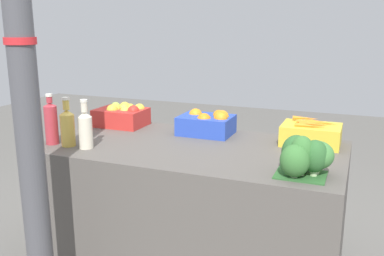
{
  "coord_description": "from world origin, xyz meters",
  "views": [
    {
      "loc": [
        0.85,
        -2.11,
        1.42
      ],
      "look_at": [
        0.0,
        0.0,
        0.86
      ],
      "focal_mm": 40.0,
      "sensor_mm": 36.0,
      "label": 1
    }
  ],
  "objects_px": {
    "apple_crate": "(122,115)",
    "orange_crate": "(209,123)",
    "support_pole": "(22,64)",
    "juice_bottle_ruby": "(51,122)",
    "broccoli_pile": "(305,156)",
    "carrot_crate": "(311,134)",
    "juice_bottle_cloudy": "(85,129)",
    "juice_bottle_golden": "(67,126)"
  },
  "relations": [
    {
      "from": "apple_crate",
      "to": "juice_bottle_ruby",
      "type": "distance_m",
      "value": 0.55
    },
    {
      "from": "broccoli_pile",
      "to": "juice_bottle_golden",
      "type": "relative_size",
      "value": 0.9
    },
    {
      "from": "apple_crate",
      "to": "juice_bottle_cloudy",
      "type": "height_order",
      "value": "juice_bottle_cloudy"
    },
    {
      "from": "juice_bottle_ruby",
      "to": "apple_crate",
      "type": "bearing_deg",
      "value": 76.22
    },
    {
      "from": "juice_bottle_golden",
      "to": "juice_bottle_cloudy",
      "type": "distance_m",
      "value": 0.12
    },
    {
      "from": "orange_crate",
      "to": "broccoli_pile",
      "type": "relative_size",
      "value": 1.29
    },
    {
      "from": "support_pole",
      "to": "juice_bottle_golden",
      "type": "xyz_separation_m",
      "value": [
        -0.15,
        0.45,
        -0.38
      ]
    },
    {
      "from": "support_pole",
      "to": "carrot_crate",
      "type": "height_order",
      "value": "support_pole"
    },
    {
      "from": "juice_bottle_cloudy",
      "to": "orange_crate",
      "type": "bearing_deg",
      "value": 45.58
    },
    {
      "from": "carrot_crate",
      "to": "juice_bottle_ruby",
      "type": "xyz_separation_m",
      "value": [
        -1.35,
        -0.53,
        0.06
      ]
    },
    {
      "from": "support_pole",
      "to": "juice_bottle_cloudy",
      "type": "relative_size",
      "value": 9.35
    },
    {
      "from": "orange_crate",
      "to": "juice_bottle_golden",
      "type": "height_order",
      "value": "juice_bottle_golden"
    },
    {
      "from": "broccoli_pile",
      "to": "juice_bottle_cloudy",
      "type": "height_order",
      "value": "juice_bottle_cloudy"
    },
    {
      "from": "juice_bottle_ruby",
      "to": "juice_bottle_golden",
      "type": "xyz_separation_m",
      "value": [
        0.11,
        0.0,
        -0.01
      ]
    },
    {
      "from": "support_pole",
      "to": "juice_bottle_golden",
      "type": "relative_size",
      "value": 9.21
    },
    {
      "from": "broccoli_pile",
      "to": "juice_bottle_ruby",
      "type": "height_order",
      "value": "juice_bottle_ruby"
    },
    {
      "from": "broccoli_pile",
      "to": "carrot_crate",
      "type": "bearing_deg",
      "value": 93.52
    },
    {
      "from": "apple_crate",
      "to": "orange_crate",
      "type": "bearing_deg",
      "value": -0.46
    },
    {
      "from": "juice_bottle_golden",
      "to": "juice_bottle_ruby",
      "type": "bearing_deg",
      "value": -180.0
    },
    {
      "from": "juice_bottle_ruby",
      "to": "juice_bottle_cloudy",
      "type": "xyz_separation_m",
      "value": [
        0.23,
        0.0,
        -0.01
      ]
    },
    {
      "from": "carrot_crate",
      "to": "juice_bottle_golden",
      "type": "bearing_deg",
      "value": -157.01
    },
    {
      "from": "carrot_crate",
      "to": "orange_crate",
      "type": "bearing_deg",
      "value": 179.91
    },
    {
      "from": "apple_crate",
      "to": "juice_bottle_ruby",
      "type": "xyz_separation_m",
      "value": [
        -0.13,
        -0.53,
        0.05
      ]
    },
    {
      "from": "apple_crate",
      "to": "carrot_crate",
      "type": "relative_size",
      "value": 1.0
    },
    {
      "from": "support_pole",
      "to": "juice_bottle_cloudy",
      "type": "xyz_separation_m",
      "value": [
        -0.03,
        0.45,
        -0.38
      ]
    },
    {
      "from": "orange_crate",
      "to": "juice_bottle_ruby",
      "type": "distance_m",
      "value": 0.91
    },
    {
      "from": "apple_crate",
      "to": "support_pole",
      "type": "bearing_deg",
      "value": -82.69
    },
    {
      "from": "apple_crate",
      "to": "orange_crate",
      "type": "xyz_separation_m",
      "value": [
        0.61,
        -0.0,
        0.0
      ]
    },
    {
      "from": "broccoli_pile",
      "to": "orange_crate",
      "type": "bearing_deg",
      "value": 140.18
    },
    {
      "from": "juice_bottle_cloudy",
      "to": "support_pole",
      "type": "bearing_deg",
      "value": -86.26
    },
    {
      "from": "support_pole",
      "to": "broccoli_pile",
      "type": "height_order",
      "value": "support_pole"
    },
    {
      "from": "broccoli_pile",
      "to": "juice_bottle_cloudy",
      "type": "relative_size",
      "value": 0.92
    },
    {
      "from": "support_pole",
      "to": "orange_crate",
      "type": "distance_m",
      "value": 1.17
    },
    {
      "from": "orange_crate",
      "to": "juice_bottle_golden",
      "type": "relative_size",
      "value": 1.17
    },
    {
      "from": "juice_bottle_ruby",
      "to": "broccoli_pile",
      "type": "bearing_deg",
      "value": -0.25
    },
    {
      "from": "carrot_crate",
      "to": "juice_bottle_ruby",
      "type": "distance_m",
      "value": 1.45
    },
    {
      "from": "juice_bottle_ruby",
      "to": "juice_bottle_cloudy",
      "type": "relative_size",
      "value": 1.06
    },
    {
      "from": "broccoli_pile",
      "to": "juice_bottle_ruby",
      "type": "xyz_separation_m",
      "value": [
        -1.38,
        0.01,
        0.03
      ]
    },
    {
      "from": "apple_crate",
      "to": "broccoli_pile",
      "type": "distance_m",
      "value": 1.36
    },
    {
      "from": "apple_crate",
      "to": "broccoli_pile",
      "type": "xyz_separation_m",
      "value": [
        1.25,
        -0.54,
        0.02
      ]
    },
    {
      "from": "apple_crate",
      "to": "carrot_crate",
      "type": "bearing_deg",
      "value": -0.28
    },
    {
      "from": "orange_crate",
      "to": "support_pole",
      "type": "bearing_deg",
      "value": -116.61
    }
  ]
}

